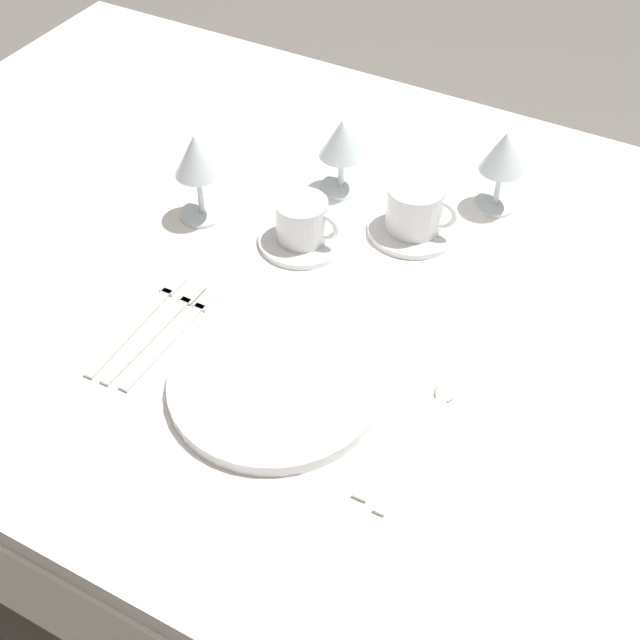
{
  "coord_description": "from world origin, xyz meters",
  "views": [
    {
      "loc": [
        0.41,
        -0.85,
        1.6
      ],
      "look_at": [
        0.01,
        -0.1,
        0.76
      ],
      "focal_mm": 49.56,
      "sensor_mm": 36.0,
      "label": 1
    }
  ],
  "objects_px": {
    "dinner_plate": "(275,384)",
    "wine_glass_right": "(196,161)",
    "fork_salad": "(141,319)",
    "fork_inner": "(160,327)",
    "coffee_cup_left": "(303,220)",
    "wine_glass_left": "(342,143)",
    "spoon_soup": "(426,427)",
    "dinner_knife": "(397,433)",
    "coffee_cup_right": "(416,207)",
    "wine_glass_far": "(503,156)",
    "fork_outer": "(175,333)"
  },
  "relations": [
    {
      "from": "fork_salad",
      "to": "dinner_knife",
      "type": "distance_m",
      "value": 0.39
    },
    {
      "from": "dinner_knife",
      "to": "spoon_soup",
      "type": "relative_size",
      "value": 1.0
    },
    {
      "from": "wine_glass_right",
      "to": "dinner_plate",
      "type": "bearing_deg",
      "value": -41.93
    },
    {
      "from": "fork_outer",
      "to": "dinner_knife",
      "type": "distance_m",
      "value": 0.34
    },
    {
      "from": "fork_outer",
      "to": "coffee_cup_left",
      "type": "height_order",
      "value": "coffee_cup_left"
    },
    {
      "from": "fork_inner",
      "to": "coffee_cup_left",
      "type": "height_order",
      "value": "coffee_cup_left"
    },
    {
      "from": "dinner_plate",
      "to": "fork_outer",
      "type": "xyz_separation_m",
      "value": [
        -0.17,
        0.02,
        -0.01
      ]
    },
    {
      "from": "coffee_cup_left",
      "to": "wine_glass_right",
      "type": "xyz_separation_m",
      "value": [
        -0.17,
        -0.02,
        0.06
      ]
    },
    {
      "from": "fork_salad",
      "to": "coffee_cup_left",
      "type": "relative_size",
      "value": 2.15
    },
    {
      "from": "wine_glass_left",
      "to": "wine_glass_far",
      "type": "distance_m",
      "value": 0.25
    },
    {
      "from": "fork_salad",
      "to": "fork_outer",
      "type": "bearing_deg",
      "value": 0.17
    },
    {
      "from": "fork_outer",
      "to": "wine_glass_left",
      "type": "distance_m",
      "value": 0.41
    },
    {
      "from": "wine_glass_far",
      "to": "fork_outer",
      "type": "bearing_deg",
      "value": -120.14
    },
    {
      "from": "dinner_plate",
      "to": "fork_salad",
      "type": "distance_m",
      "value": 0.23
    },
    {
      "from": "coffee_cup_left",
      "to": "wine_glass_right",
      "type": "height_order",
      "value": "wine_glass_right"
    },
    {
      "from": "fork_salad",
      "to": "coffee_cup_left",
      "type": "bearing_deg",
      "value": 66.16
    },
    {
      "from": "coffee_cup_right",
      "to": "dinner_plate",
      "type": "bearing_deg",
      "value": -93.6
    },
    {
      "from": "dinner_plate",
      "to": "coffee_cup_right",
      "type": "xyz_separation_m",
      "value": [
        0.02,
        0.38,
        0.04
      ]
    },
    {
      "from": "wine_glass_left",
      "to": "wine_glass_far",
      "type": "height_order",
      "value": "wine_glass_far"
    },
    {
      "from": "fork_outer",
      "to": "wine_glass_left",
      "type": "height_order",
      "value": "wine_glass_left"
    },
    {
      "from": "dinner_plate",
      "to": "wine_glass_left",
      "type": "height_order",
      "value": "wine_glass_left"
    },
    {
      "from": "wine_glass_right",
      "to": "wine_glass_far",
      "type": "relative_size",
      "value": 1.08
    },
    {
      "from": "wine_glass_right",
      "to": "coffee_cup_left",
      "type": "bearing_deg",
      "value": 6.08
    },
    {
      "from": "dinner_knife",
      "to": "spoon_soup",
      "type": "bearing_deg",
      "value": 42.69
    },
    {
      "from": "wine_glass_left",
      "to": "fork_inner",
      "type": "bearing_deg",
      "value": -99.59
    },
    {
      "from": "fork_salad",
      "to": "wine_glass_right",
      "type": "bearing_deg",
      "value": 103.91
    },
    {
      "from": "dinner_knife",
      "to": "wine_glass_far",
      "type": "bearing_deg",
      "value": 96.71
    },
    {
      "from": "dinner_plate",
      "to": "coffee_cup_right",
      "type": "distance_m",
      "value": 0.38
    },
    {
      "from": "fork_salad",
      "to": "fork_inner",
      "type": "bearing_deg",
      "value": -1.28
    },
    {
      "from": "wine_glass_far",
      "to": "wine_glass_right",
      "type": "bearing_deg",
      "value": -148.29
    },
    {
      "from": "fork_salad",
      "to": "wine_glass_far",
      "type": "xyz_separation_m",
      "value": [
        0.33,
        0.48,
        0.09
      ]
    },
    {
      "from": "wine_glass_far",
      "to": "coffee_cup_left",
      "type": "bearing_deg",
      "value": -134.7
    },
    {
      "from": "coffee_cup_right",
      "to": "wine_glass_left",
      "type": "xyz_separation_m",
      "value": [
        -0.15,
        0.04,
        0.04
      ]
    },
    {
      "from": "dinner_knife",
      "to": "wine_glass_right",
      "type": "relative_size",
      "value": 1.55
    },
    {
      "from": "wine_glass_right",
      "to": "coffee_cup_right",
      "type": "bearing_deg",
      "value": 21.64
    },
    {
      "from": "fork_salad",
      "to": "wine_glass_left",
      "type": "bearing_deg",
      "value": 76.13
    },
    {
      "from": "fork_salad",
      "to": "dinner_knife",
      "type": "relative_size",
      "value": 0.96
    },
    {
      "from": "fork_outer",
      "to": "fork_inner",
      "type": "relative_size",
      "value": 0.98
    },
    {
      "from": "fork_outer",
      "to": "dinner_plate",
      "type": "bearing_deg",
      "value": -6.29
    },
    {
      "from": "wine_glass_right",
      "to": "fork_inner",
      "type": "bearing_deg",
      "value": -69.26
    },
    {
      "from": "fork_inner",
      "to": "coffee_cup_left",
      "type": "xyz_separation_m",
      "value": [
        0.08,
        0.26,
        0.04
      ]
    },
    {
      "from": "spoon_soup",
      "to": "wine_glass_left",
      "type": "relative_size",
      "value": 1.77
    },
    {
      "from": "fork_outer",
      "to": "dinner_knife",
      "type": "height_order",
      "value": "same"
    },
    {
      "from": "coffee_cup_right",
      "to": "dinner_knife",
      "type": "bearing_deg",
      "value": -68.67
    },
    {
      "from": "spoon_soup",
      "to": "wine_glass_right",
      "type": "relative_size",
      "value": 1.55
    },
    {
      "from": "fork_inner",
      "to": "wine_glass_far",
      "type": "bearing_deg",
      "value": 57.68
    },
    {
      "from": "fork_salad",
      "to": "wine_glass_right",
      "type": "height_order",
      "value": "wine_glass_right"
    },
    {
      "from": "fork_salad",
      "to": "wine_glass_right",
      "type": "relative_size",
      "value": 1.49
    },
    {
      "from": "dinner_plate",
      "to": "wine_glass_right",
      "type": "xyz_separation_m",
      "value": [
        -0.28,
        0.25,
        0.09
      ]
    },
    {
      "from": "fork_outer",
      "to": "dinner_knife",
      "type": "relative_size",
      "value": 0.93
    }
  ]
}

